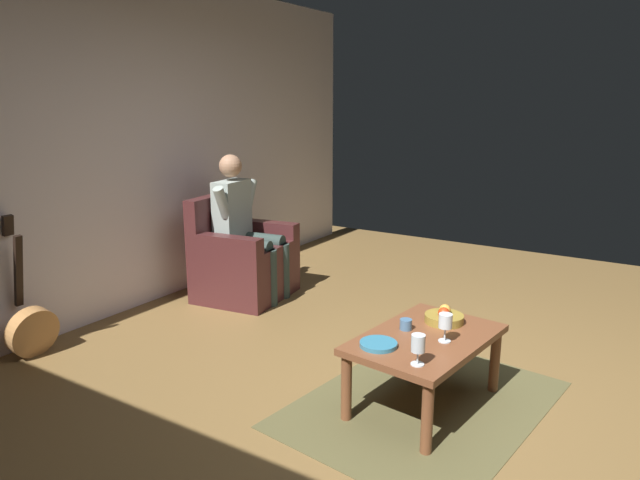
# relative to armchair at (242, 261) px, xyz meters

# --- Properties ---
(ground_plane) EXTENTS (7.67, 7.67, 0.00)m
(ground_plane) POSITION_rel_armchair_xyz_m (0.82, 2.31, -0.33)
(ground_plane) COLOR brown
(wall_back) EXTENTS (6.79, 0.06, 2.76)m
(wall_back) POSITION_rel_armchair_xyz_m (0.82, -0.63, 1.05)
(wall_back) COLOR silver
(wall_back) RESTS_ON ground
(rug) EXTENTS (1.77, 1.40, 0.01)m
(rug) POSITION_rel_armchair_xyz_m (0.94, 2.14, -0.32)
(rug) COLOR brown
(rug) RESTS_ON ground
(armchair) EXTENTS (0.88, 0.80, 0.92)m
(armchair) POSITION_rel_armchair_xyz_m (0.00, 0.00, 0.00)
(armchair) COLOR #451F20
(armchair) RESTS_ON ground
(person_seated) EXTENTS (0.65, 0.63, 1.28)m
(person_seated) POSITION_rel_armchair_xyz_m (-0.00, 0.03, 0.35)
(person_seated) COLOR #99A79F
(person_seated) RESTS_ON ground
(coffee_table) EXTENTS (1.00, 0.71, 0.43)m
(coffee_table) POSITION_rel_armchair_xyz_m (0.94, 2.14, 0.04)
(coffee_table) COLOR brown
(coffee_table) RESTS_ON ground
(guitar) EXTENTS (0.35, 0.25, 0.99)m
(guitar) POSITION_rel_armchair_xyz_m (1.76, -0.42, -0.11)
(guitar) COLOR #B27A44
(guitar) RESTS_ON ground
(wine_glass_near) EXTENTS (0.07, 0.07, 0.16)m
(wine_glass_near) POSITION_rel_armchair_xyz_m (1.31, 2.24, 0.21)
(wine_glass_near) COLOR silver
(wine_glass_near) RESTS_ON coffee_table
(wine_glass_far) EXTENTS (0.08, 0.08, 0.16)m
(wine_glass_far) POSITION_rel_armchair_xyz_m (0.96, 2.26, 0.21)
(wine_glass_far) COLOR silver
(wine_glass_far) RESTS_ON coffee_table
(fruit_bowl) EXTENTS (0.23, 0.23, 0.11)m
(fruit_bowl) POSITION_rel_armchair_xyz_m (0.69, 2.15, 0.14)
(fruit_bowl) COLOR olive
(fruit_bowl) RESTS_ON coffee_table
(decorative_dish) EXTENTS (0.21, 0.21, 0.02)m
(decorative_dish) POSITION_rel_armchair_xyz_m (1.21, 1.97, 0.12)
(decorative_dish) COLOR teal
(decorative_dish) RESTS_ON coffee_table
(candle_jar) EXTENTS (0.07, 0.07, 0.06)m
(candle_jar) POSITION_rel_armchair_xyz_m (0.91, 2.00, 0.13)
(candle_jar) COLOR #466D93
(candle_jar) RESTS_ON coffee_table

